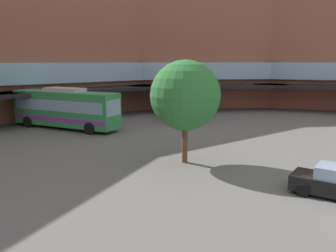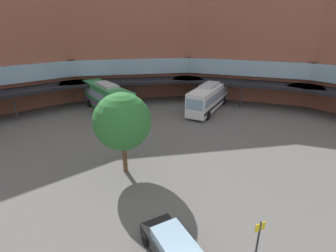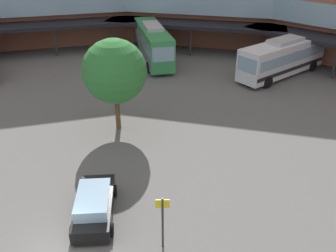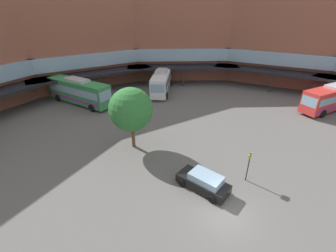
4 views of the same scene
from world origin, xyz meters
The scene contains 6 objects.
station_building centered at (0.00, 20.21, 7.72)m, with size 80.72×49.72×16.25m.
bus_2 centered at (10.06, 26.20, 1.90)m, with size 8.59×10.09×3.76m.
bus_3 centered at (-3.74, 27.81, 2.02)m, with size 7.26×11.25×3.99m.
parked_car centered at (0.34, 2.87, 0.74)m, with size 3.09×4.74×1.53m.
plaza_tree centered at (-1.87, 12.01, 4.39)m, with size 4.49×4.49×6.65m.
stop_sign_post centered at (4.21, 1.73, 1.74)m, with size 0.59×0.19×2.88m.
Camera 2 is at (-1.68, -6.64, 11.39)m, focal length 27.33 mm.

